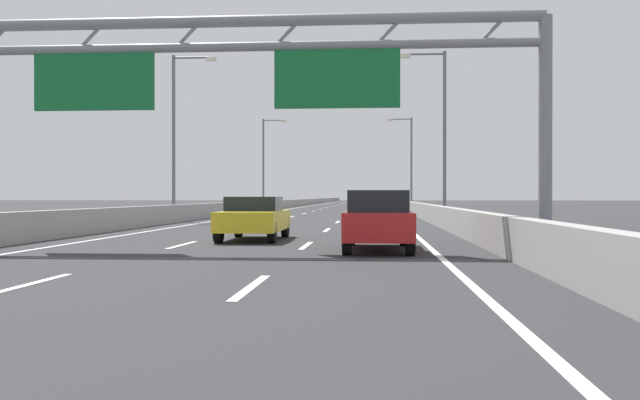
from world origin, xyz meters
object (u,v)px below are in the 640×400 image
(streetlamp_left_mid, at_px, (178,127))
(streetlamp_right_far, at_px, (409,157))
(sign_gantry, at_px, (232,71))
(streetlamp_left_far, at_px, (266,158))
(streetlamp_right_mid, at_px, (440,125))
(yellow_car, at_px, (254,218))
(green_car, at_px, (372,200))
(silver_car, at_px, (372,200))
(red_car, at_px, (378,220))

(streetlamp_left_mid, height_order, streetlamp_right_far, same)
(sign_gantry, height_order, streetlamp_left_mid, streetlamp_left_mid)
(streetlamp_left_far, distance_m, streetlamp_right_far, 14.93)
(streetlamp_right_mid, xyz_separation_m, yellow_car, (-7.59, -16.86, -4.67))
(streetlamp_left_far, distance_m, green_car, 64.70)
(silver_car, bearing_deg, sign_gantry, -92.10)
(streetlamp_left_mid, relative_size, streetlamp_right_far, 1.00)
(streetlamp_left_far, relative_size, silver_car, 2.30)
(silver_car, bearing_deg, streetlamp_left_mid, -97.61)
(streetlamp_right_mid, distance_m, streetlamp_left_far, 36.01)
(silver_car, height_order, red_car, red_car)
(sign_gantry, distance_m, green_car, 116.75)
(sign_gantry, relative_size, streetlamp_right_far, 1.77)
(streetlamp_left_far, xyz_separation_m, green_car, (11.05, 63.58, -4.68))
(streetlamp_right_mid, bearing_deg, yellow_car, -114.24)
(red_car, bearing_deg, silver_car, 90.10)
(silver_car, height_order, yellow_car, silver_car)
(sign_gantry, distance_m, streetlamp_right_mid, 21.66)
(streetlamp_right_far, bearing_deg, streetlamp_right_mid, -90.00)
(sign_gantry, distance_m, streetlamp_right_far, 53.59)
(streetlamp_left_mid, height_order, green_car, streetlamp_left_mid)
(streetlamp_right_mid, relative_size, green_car, 2.16)
(silver_car, bearing_deg, streetlamp_right_mid, -87.37)
(sign_gantry, bearing_deg, red_car, -7.86)
(streetlamp_right_mid, distance_m, red_car, 21.63)
(streetlamp_right_mid, relative_size, streetlamp_left_far, 1.00)
(sign_gantry, distance_m, yellow_car, 5.34)
(red_car, bearing_deg, streetlamp_left_mid, 118.48)
(streetlamp_right_mid, height_order, streetlamp_right_far, same)
(sign_gantry, height_order, streetlamp_left_far, streetlamp_left_far)
(green_car, bearing_deg, streetlamp_left_mid, -96.54)
(sign_gantry, relative_size, green_car, 3.82)
(streetlamp_right_mid, distance_m, silver_car, 83.40)
(streetlamp_left_mid, height_order, streetlamp_right_mid, same)
(red_car, bearing_deg, sign_gantry, 172.14)
(streetlamp_right_far, relative_size, yellow_car, 2.24)
(yellow_car, bearing_deg, streetlamp_right_far, 81.30)
(streetlamp_right_mid, bearing_deg, sign_gantry, -110.59)
(yellow_car, bearing_deg, streetlamp_left_far, 98.41)
(streetlamp_left_far, height_order, green_car, streetlamp_left_far)
(sign_gantry, relative_size, silver_car, 4.09)
(streetlamp_left_mid, bearing_deg, red_car, -61.52)
(streetlamp_left_far, xyz_separation_m, red_car, (11.29, -53.59, -4.61))
(sign_gantry, xyz_separation_m, silver_car, (3.79, 103.46, -4.08))
(streetlamp_left_mid, distance_m, red_car, 24.13)
(green_car, relative_size, yellow_car, 1.04)
(sign_gantry, bearing_deg, green_car, 88.17)
(sign_gantry, bearing_deg, streetlamp_right_mid, 69.41)
(streetlamp_right_far, bearing_deg, sign_gantry, -98.17)
(sign_gantry, height_order, silver_car, sign_gantry)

